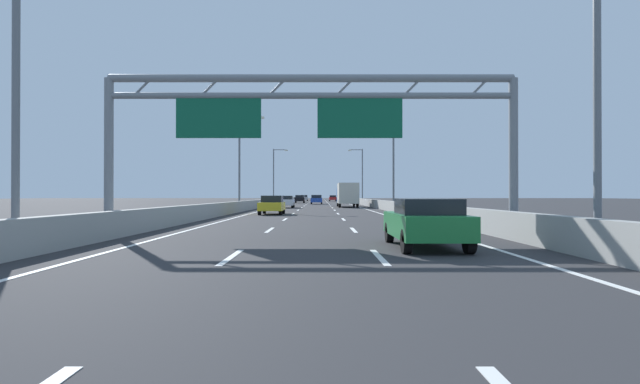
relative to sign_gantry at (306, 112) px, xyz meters
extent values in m
plane|color=#2D2D30|center=(0.20, 79.88, -4.82)|extent=(260.00, 260.00, 0.00)
cube|color=white|center=(-1.60, -7.62, -4.82)|extent=(0.16, 3.00, 0.01)
cube|color=white|center=(-1.60, 1.38, -4.82)|extent=(0.16, 3.00, 0.01)
cube|color=white|center=(-1.60, 10.38, -4.82)|extent=(0.16, 3.00, 0.01)
cube|color=white|center=(-1.60, 19.38, -4.82)|extent=(0.16, 3.00, 0.01)
cube|color=white|center=(-1.60, 28.38, -4.82)|extent=(0.16, 3.00, 0.01)
cube|color=white|center=(-1.60, 37.38, -4.82)|extent=(0.16, 3.00, 0.01)
cube|color=white|center=(-1.60, 46.38, -4.82)|extent=(0.16, 3.00, 0.01)
cube|color=white|center=(-1.60, 55.38, -4.82)|extent=(0.16, 3.00, 0.01)
cube|color=white|center=(-1.60, 64.38, -4.82)|extent=(0.16, 3.00, 0.01)
cube|color=white|center=(-1.60, 73.38, -4.82)|extent=(0.16, 3.00, 0.01)
cube|color=white|center=(-1.60, 82.38, -4.82)|extent=(0.16, 3.00, 0.01)
cube|color=white|center=(-1.60, 91.38, -4.82)|extent=(0.16, 3.00, 0.01)
cube|color=white|center=(-1.60, 100.38, -4.82)|extent=(0.16, 3.00, 0.01)
cube|color=white|center=(-1.60, 109.38, -4.82)|extent=(0.16, 3.00, 0.01)
cube|color=white|center=(-1.60, 118.38, -4.82)|extent=(0.16, 3.00, 0.01)
cube|color=white|center=(-1.60, 127.38, -4.82)|extent=(0.16, 3.00, 0.01)
cube|color=white|center=(-1.60, 136.38, -4.82)|extent=(0.16, 3.00, 0.01)
cube|color=white|center=(2.00, -7.62, -4.82)|extent=(0.16, 3.00, 0.01)
cube|color=white|center=(2.00, 1.38, -4.82)|extent=(0.16, 3.00, 0.01)
cube|color=white|center=(2.00, 10.38, -4.82)|extent=(0.16, 3.00, 0.01)
cube|color=white|center=(2.00, 19.38, -4.82)|extent=(0.16, 3.00, 0.01)
cube|color=white|center=(2.00, 28.38, -4.82)|extent=(0.16, 3.00, 0.01)
cube|color=white|center=(2.00, 37.38, -4.82)|extent=(0.16, 3.00, 0.01)
cube|color=white|center=(2.00, 46.38, -4.82)|extent=(0.16, 3.00, 0.01)
cube|color=white|center=(2.00, 55.38, -4.82)|extent=(0.16, 3.00, 0.01)
cube|color=white|center=(2.00, 64.38, -4.82)|extent=(0.16, 3.00, 0.01)
cube|color=white|center=(2.00, 73.38, -4.82)|extent=(0.16, 3.00, 0.01)
cube|color=white|center=(2.00, 82.38, -4.82)|extent=(0.16, 3.00, 0.01)
cube|color=white|center=(2.00, 91.38, -4.82)|extent=(0.16, 3.00, 0.01)
cube|color=white|center=(2.00, 100.38, -4.82)|extent=(0.16, 3.00, 0.01)
cube|color=white|center=(2.00, 109.38, -4.82)|extent=(0.16, 3.00, 0.01)
cube|color=white|center=(2.00, 118.38, -4.82)|extent=(0.16, 3.00, 0.01)
cube|color=white|center=(2.00, 127.38, -4.82)|extent=(0.16, 3.00, 0.01)
cube|color=white|center=(2.00, 136.38, -4.82)|extent=(0.16, 3.00, 0.01)
cube|color=white|center=(-5.05, 67.88, -4.82)|extent=(0.16, 176.00, 0.01)
cube|color=white|center=(5.45, 67.88, -4.82)|extent=(0.16, 176.00, 0.01)
cube|color=#9E9E99|center=(-6.70, 89.88, -4.35)|extent=(0.45, 220.00, 0.95)
cube|color=#9E9E99|center=(7.10, 89.88, -4.35)|extent=(0.45, 220.00, 0.95)
cylinder|color=gray|center=(-7.92, 0.00, -1.72)|extent=(0.36, 0.36, 6.20)
cylinder|color=gray|center=(8.32, 0.00, -1.72)|extent=(0.36, 0.36, 6.20)
cylinder|color=gray|center=(0.20, 0.00, 1.38)|extent=(16.24, 0.32, 0.32)
cylinder|color=gray|center=(0.20, 0.00, 0.68)|extent=(16.24, 0.26, 0.26)
cylinder|color=gray|center=(-6.56, 0.00, 1.03)|extent=(0.74, 0.10, 0.74)
cylinder|color=gray|center=(-3.86, 0.00, 1.03)|extent=(0.74, 0.10, 0.74)
cylinder|color=gray|center=(-1.15, 0.00, 1.03)|extent=(0.74, 0.10, 0.74)
cylinder|color=gray|center=(1.55, 0.00, 1.03)|extent=(0.74, 0.10, 0.74)
cylinder|color=gray|center=(4.26, 0.00, 1.03)|extent=(0.74, 0.10, 0.74)
cylinder|color=gray|center=(6.97, 0.00, 1.03)|extent=(0.74, 0.10, 0.74)
cube|color=#0F5B3D|center=(-3.51, 0.00, -0.22)|extent=(3.40, 0.12, 1.60)
cube|color=#0F5B3D|center=(2.16, 0.00, -0.22)|extent=(3.40, 0.12, 1.60)
cylinder|color=slate|center=(-7.50, -6.59, -0.07)|extent=(0.20, 0.20, 9.50)
cylinder|color=slate|center=(7.90, -6.59, -0.07)|extent=(0.20, 0.20, 9.50)
cylinder|color=slate|center=(-7.50, 28.88, -0.07)|extent=(0.20, 0.20, 9.50)
cylinder|color=slate|center=(-6.40, 28.88, 4.53)|extent=(2.20, 0.12, 0.12)
cube|color=#F2EAC6|center=(-5.30, 28.88, 4.43)|extent=(0.56, 0.28, 0.20)
cylinder|color=slate|center=(7.90, 28.88, -0.07)|extent=(0.20, 0.20, 9.50)
cylinder|color=slate|center=(6.80, 28.88, 4.53)|extent=(2.20, 0.12, 0.12)
cube|color=#F2EAC6|center=(5.70, 28.88, 4.43)|extent=(0.56, 0.28, 0.20)
cylinder|color=slate|center=(-7.50, 64.34, -0.07)|extent=(0.20, 0.20, 9.50)
cylinder|color=slate|center=(-6.40, 64.34, 4.53)|extent=(2.20, 0.12, 0.12)
cube|color=#F2EAC6|center=(-5.30, 64.34, 4.43)|extent=(0.56, 0.28, 0.20)
cylinder|color=slate|center=(7.90, 64.34, -0.07)|extent=(0.20, 0.20, 9.50)
cylinder|color=slate|center=(6.80, 64.34, 4.53)|extent=(2.20, 0.12, 0.12)
cube|color=#F2EAC6|center=(5.70, 64.34, 4.43)|extent=(0.56, 0.28, 0.20)
cube|color=yellow|center=(-3.19, 18.34, -4.19)|extent=(1.78, 4.23, 0.62)
cube|color=black|center=(-3.19, 18.56, -3.62)|extent=(1.57, 1.99, 0.52)
cylinder|color=black|center=(-3.97, 19.90, -4.50)|extent=(0.22, 0.64, 0.64)
cylinder|color=black|center=(-2.41, 19.90, -4.50)|extent=(0.22, 0.64, 0.64)
cylinder|color=black|center=(-3.97, 16.78, -4.50)|extent=(0.22, 0.64, 0.64)
cylinder|color=black|center=(-2.41, 16.78, -4.50)|extent=(0.22, 0.64, 0.64)
cube|color=red|center=(3.67, 98.06, -4.17)|extent=(1.76, 4.62, 0.66)
cube|color=black|center=(3.67, 97.81, -3.62)|extent=(1.55, 2.07, 0.45)
cylinder|color=black|center=(2.90, 99.82, -4.50)|extent=(0.22, 0.64, 0.64)
cylinder|color=black|center=(4.44, 99.82, -4.50)|extent=(0.22, 0.64, 0.64)
cylinder|color=black|center=(2.90, 96.30, -4.50)|extent=(0.22, 0.64, 0.64)
cylinder|color=black|center=(4.44, 96.30, -4.50)|extent=(0.22, 0.64, 0.64)
cube|color=#A8ADB2|center=(-3.51, 105.12, -4.16)|extent=(1.82, 4.33, 0.69)
cube|color=black|center=(-3.51, 105.12, -3.58)|extent=(1.60, 1.78, 0.48)
cylinder|color=black|center=(-4.31, 106.73, -4.50)|extent=(0.22, 0.64, 0.64)
cylinder|color=black|center=(-2.71, 106.73, -4.50)|extent=(0.22, 0.64, 0.64)
cylinder|color=black|center=(-4.31, 103.51, -4.50)|extent=(0.22, 0.64, 0.64)
cylinder|color=black|center=(-2.71, 103.51, -4.50)|extent=(0.22, 0.64, 0.64)
cube|color=#1E7A38|center=(3.58, -5.43, -4.18)|extent=(1.84, 4.15, 0.65)
cube|color=black|center=(3.58, -5.83, -3.63)|extent=(1.62, 1.80, 0.43)
cylinder|color=black|center=(2.78, -3.91, -4.50)|extent=(0.22, 0.64, 0.64)
cylinder|color=black|center=(4.39, -3.91, -4.50)|extent=(0.22, 0.64, 0.64)
cylinder|color=black|center=(2.78, -6.95, -4.50)|extent=(0.22, 0.64, 0.64)
cylinder|color=black|center=(4.39, -6.95, -4.50)|extent=(0.22, 0.64, 0.64)
cube|color=black|center=(-3.27, 72.17, -4.15)|extent=(1.83, 4.46, 0.71)
cube|color=black|center=(-3.27, 72.40, -3.57)|extent=(1.61, 1.99, 0.45)
cylinder|color=black|center=(-4.08, 73.85, -4.50)|extent=(0.22, 0.64, 0.64)
cylinder|color=black|center=(-2.47, 73.85, -4.50)|extent=(0.22, 0.64, 0.64)
cylinder|color=black|center=(-4.08, 70.49, -4.50)|extent=(0.22, 0.64, 0.64)
cylinder|color=black|center=(-2.47, 70.49, -4.50)|extent=(0.22, 0.64, 0.64)
cube|color=silver|center=(-3.43, 37.30, -4.17)|extent=(1.85, 4.17, 0.68)
cube|color=black|center=(-3.43, 36.73, -3.61)|extent=(1.63, 1.92, 0.42)
cylinder|color=black|center=(-4.25, 38.83, -4.50)|extent=(0.22, 0.64, 0.64)
cylinder|color=black|center=(-2.62, 38.83, -4.50)|extent=(0.22, 0.64, 0.64)
cylinder|color=black|center=(-4.25, 35.76, -4.50)|extent=(0.22, 0.64, 0.64)
cylinder|color=black|center=(-2.62, 35.76, -4.50)|extent=(0.22, 0.64, 0.64)
cube|color=#2347AD|center=(-0.02, 60.10, -4.16)|extent=(1.88, 4.43, 0.69)
cube|color=black|center=(-0.02, 59.70, -3.56)|extent=(1.65, 1.79, 0.51)
cylinder|color=black|center=(-0.85, 61.77, -4.50)|extent=(0.22, 0.64, 0.64)
cylinder|color=black|center=(0.81, 61.77, -4.50)|extent=(0.22, 0.64, 0.64)
cylinder|color=black|center=(-0.85, 58.44, -4.50)|extent=(0.22, 0.64, 0.64)
cylinder|color=black|center=(0.81, 58.44, -4.50)|extent=(0.22, 0.64, 0.64)
cube|color=#194799|center=(3.98, 44.08, -3.38)|extent=(2.39, 2.29, 1.93)
cube|color=beige|center=(3.98, 39.89, -3.11)|extent=(2.39, 5.69, 2.47)
cylinder|color=black|center=(2.92, 44.33, -4.34)|extent=(0.28, 0.96, 0.96)
cylinder|color=black|center=(5.03, 44.33, -4.34)|extent=(0.28, 0.96, 0.96)
cylinder|color=black|center=(2.92, 38.44, -4.34)|extent=(0.28, 0.96, 0.96)
cylinder|color=black|center=(5.03, 38.44, -4.34)|extent=(0.28, 0.96, 0.96)
camera|label=1|loc=(0.56, -19.36, -3.31)|focal=27.15mm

